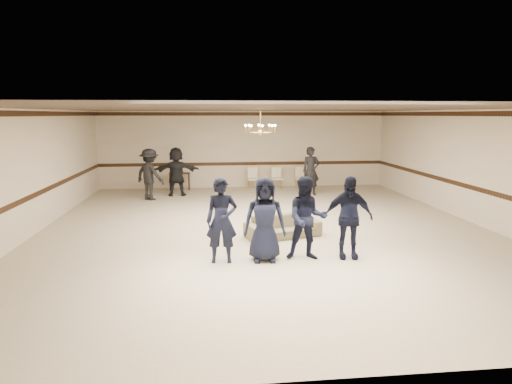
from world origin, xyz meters
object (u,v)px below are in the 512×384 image
(adult_mid, at_px, (176,172))
(banquet_chair_left, at_px, (253,179))
(adult_left, at_px, (150,174))
(chandelier, at_px, (260,121))
(boy_c, at_px, (307,218))
(console_table, at_px, (180,181))
(banquet_chair_right, at_px, (301,178))
(adult_right, at_px, (311,171))
(boy_b, at_px, (265,219))
(settee, at_px, (283,226))
(banquet_chair_mid, at_px, (277,178))
(boy_d, at_px, (348,217))
(boy_a, at_px, (222,221))

(adult_mid, height_order, banquet_chair_left, adult_mid)
(adult_left, bearing_deg, chandelier, 172.35)
(boy_c, relative_size, banquet_chair_left, 1.98)
(console_table, bearing_deg, adult_mid, -96.20)
(adult_mid, xyz_separation_m, banquet_chair_right, (5.02, 1.09, -0.48))
(chandelier, bearing_deg, adult_right, 57.68)
(boy_b, relative_size, boy_c, 1.00)
(boy_c, distance_m, adult_left, 8.28)
(adult_right, distance_m, banquet_chair_right, 1.56)
(adult_left, relative_size, adult_right, 1.00)
(chandelier, bearing_deg, settee, -79.53)
(adult_mid, relative_size, banquet_chair_mid, 2.06)
(boy_b, relative_size, adult_left, 0.96)
(boy_d, relative_size, banquet_chair_right, 1.98)
(adult_right, bearing_deg, banquet_chair_right, 89.55)
(banquet_chair_left, bearing_deg, chandelier, -97.21)
(boy_c, bearing_deg, adult_right, 83.85)
(boy_a, bearing_deg, chandelier, 74.43)
(chandelier, distance_m, boy_c, 4.21)
(adult_left, distance_m, console_table, 2.26)
(boy_c, distance_m, settee, 1.89)
(boy_d, relative_size, adult_mid, 0.96)
(banquet_chair_right, bearing_deg, banquet_chair_left, 174.29)
(adult_mid, bearing_deg, boy_d, 115.82)
(adult_mid, bearing_deg, chandelier, 120.76)
(adult_left, height_order, banquet_chair_right, adult_left)
(settee, distance_m, adult_right, 6.07)
(settee, xyz_separation_m, adult_mid, (-3.05, 6.08, 0.65))
(adult_mid, distance_m, adult_right, 5.12)
(adult_mid, relative_size, console_table, 2.17)
(chandelier, relative_size, boy_a, 0.53)
(banquet_chair_left, xyz_separation_m, banquet_chair_right, (2.00, 0.00, 0.00))
(boy_a, relative_size, adult_left, 0.96)
(boy_b, xyz_separation_m, adult_mid, (-2.36, 7.86, 0.04))
(boy_b, distance_m, adult_mid, 8.20)
(banquet_chair_left, bearing_deg, banquet_chair_mid, -3.74)
(boy_d, bearing_deg, adult_left, 131.87)
(settee, bearing_deg, banquet_chair_right, 58.10)
(boy_b, relative_size, banquet_chair_right, 1.98)
(boy_c, bearing_deg, adult_left, 127.88)
(boy_c, bearing_deg, banquet_chair_mid, 92.82)
(boy_c, height_order, settee, boy_c)
(console_table, bearing_deg, banquet_chair_right, -7.42)
(chandelier, bearing_deg, console_table, 116.09)
(banquet_chair_left, bearing_deg, boy_a, -103.64)
(adult_mid, bearing_deg, settee, 114.56)
(chandelier, xyz_separation_m, console_table, (-2.68, 5.47, -2.52))
(boy_a, xyz_separation_m, boy_c, (1.80, 0.00, 0.00))
(boy_d, bearing_deg, boy_c, -173.40)
(boy_a, xyz_separation_m, boy_d, (2.70, 0.00, 0.00))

